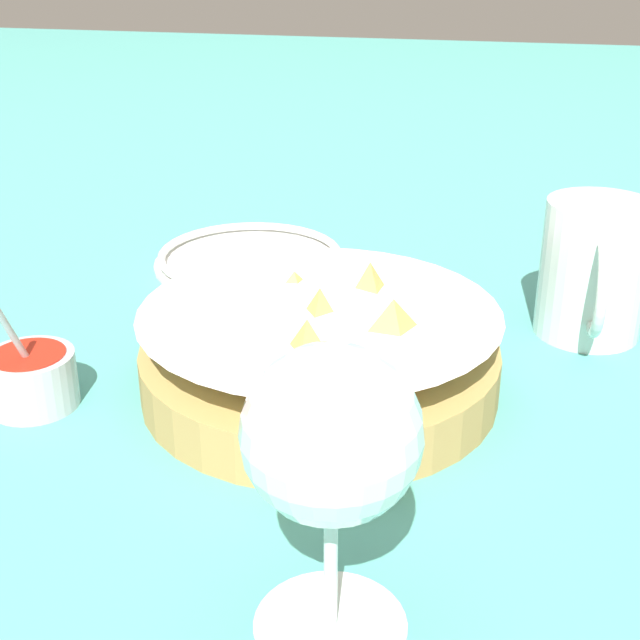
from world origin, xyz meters
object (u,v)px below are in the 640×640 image
at_px(wine_glass, 331,444).
at_px(side_plate, 250,258).
at_px(beer_mug, 593,275).
at_px(food_basket, 323,352).
at_px(sauce_cup, 31,377).

bearing_deg(wine_glass, side_plate, -159.24).
bearing_deg(beer_mug, wine_glass, -20.78).
xyz_separation_m(food_basket, beer_mug, (-0.14, 0.20, 0.02)).
bearing_deg(side_plate, beer_mug, 73.77).
height_order(sauce_cup, side_plate, sauce_cup).
relative_size(sauce_cup, beer_mug, 0.76).
bearing_deg(sauce_cup, side_plate, 166.13).
distance_m(beer_mug, side_plate, 0.34).
bearing_deg(sauce_cup, beer_mug, 117.68).
bearing_deg(wine_glass, food_basket, -167.07).
distance_m(sauce_cup, beer_mug, 0.46).
relative_size(sauce_cup, wine_glass, 0.64).
relative_size(food_basket, beer_mug, 2.02).
distance_m(food_basket, wine_glass, 0.26).
xyz_separation_m(sauce_cup, wine_glass, (0.17, 0.26, 0.09)).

